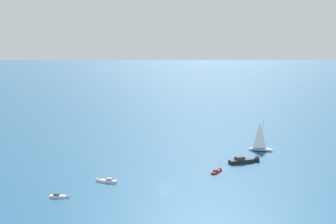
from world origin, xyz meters
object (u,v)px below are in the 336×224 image
(motorboat_inshore, at_px, (217,171))
(motorboat_ahead, at_px, (245,161))
(sailboat_near_centre, at_px, (260,136))
(motorboat_offshore, at_px, (106,181))
(motorboat_far_stbd, at_px, (60,196))

(motorboat_inshore, xyz_separation_m, motorboat_ahead, (-5.80, 16.16, 0.42))
(sailboat_near_centre, distance_m, motorboat_offshore, 70.05)
(sailboat_near_centre, xyz_separation_m, motorboat_far_stbd, (18.88, -85.74, -5.37))
(sailboat_near_centre, bearing_deg, motorboat_offshore, -80.99)
(sailboat_near_centre, relative_size, motorboat_inshore, 2.26)
(motorboat_offshore, bearing_deg, motorboat_inshore, 78.25)
(motorboat_offshore, bearing_deg, sailboat_near_centre, 99.01)
(motorboat_offshore, height_order, motorboat_ahead, motorboat_ahead)
(sailboat_near_centre, distance_m, motorboat_far_stbd, 87.96)
(motorboat_far_stbd, height_order, motorboat_ahead, motorboat_ahead)
(motorboat_ahead, bearing_deg, motorboat_inshore, -70.26)
(motorboat_inshore, relative_size, motorboat_offshore, 0.95)
(sailboat_near_centre, xyz_separation_m, motorboat_offshore, (10.94, -68.98, -5.29))
(motorboat_far_stbd, distance_m, motorboat_ahead, 69.10)
(motorboat_offshore, distance_m, motorboat_ahead, 52.08)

